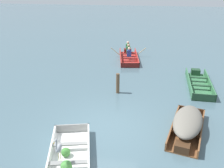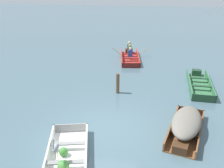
# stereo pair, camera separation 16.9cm
# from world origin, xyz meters

# --- Properties ---
(ground_plane) EXTENTS (80.00, 80.00, 0.00)m
(ground_plane) POSITION_xyz_m (0.00, 0.00, 0.00)
(ground_plane) COLOR #47606B
(dinghy_white_foreground) EXTENTS (1.82, 3.05, 0.37)m
(dinghy_white_foreground) POSITION_xyz_m (-0.72, -1.94, 0.13)
(dinghy_white_foreground) COLOR white
(dinghy_white_foreground) RESTS_ON ground
(skiff_wooden_brown_near_moored) EXTENTS (1.66, 2.89, 0.69)m
(skiff_wooden_brown_near_moored) POSITION_xyz_m (2.92, 0.18, 0.38)
(skiff_wooden_brown_near_moored) COLOR brown
(skiff_wooden_brown_near_moored) RESTS_ON ground
(skiff_green_mid_moored) EXTENTS (1.18, 3.43, 0.35)m
(skiff_green_mid_moored) POSITION_xyz_m (4.06, 4.52, 0.12)
(skiff_green_mid_moored) COLOR #387047
(skiff_green_mid_moored) RESTS_ON ground
(rowboat_red_with_crew) EXTENTS (2.35, 3.44, 0.88)m
(rowboat_red_with_crew) POSITION_xyz_m (0.20, 8.46, 0.19)
(rowboat_red_with_crew) COLOR #AD2D28
(rowboat_red_with_crew) RESTS_ON ground
(heron_on_dinghy) EXTENTS (0.14, 0.45, 0.84)m
(heron_on_dinghy) POSITION_xyz_m (-0.85, -2.31, 0.84)
(heron_on_dinghy) COLOR olive
(heron_on_dinghy) RESTS_ON dinghy_white_foreground
(mooring_post) EXTENTS (0.16, 0.16, 0.96)m
(mooring_post) POSITION_xyz_m (0.12, 3.07, 0.48)
(mooring_post) COLOR brown
(mooring_post) RESTS_ON ground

